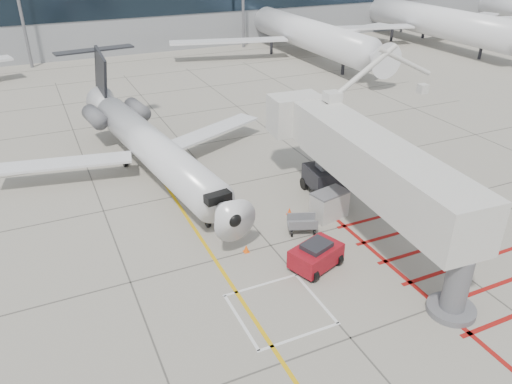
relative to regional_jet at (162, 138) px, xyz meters
name	(u,v)px	position (x,y,z in m)	size (l,w,h in m)	color
ground_plane	(305,286)	(3.38, -13.77, -3.59)	(260.00, 260.00, 0.00)	#9E9688
regional_jet	(162,138)	(0.00, 0.00, 0.00)	(21.73, 27.40, 7.18)	silver
jet_bridge	(381,178)	(9.12, -11.62, 0.33)	(9.29, 19.62, 7.85)	silver
pushback_tug	(316,255)	(4.65, -12.59, -2.80)	(2.72, 1.70, 1.59)	maroon
baggage_cart	(302,224)	(5.70, -9.26, -3.05)	(1.71, 1.08, 1.08)	slate
ground_power_unit	(329,205)	(8.07, -8.42, -2.71)	(2.23, 1.30, 1.76)	#BAB7B1
cone_nose	(246,248)	(1.86, -9.77, -3.36)	(0.33, 0.33, 0.46)	#F7560D
cone_side	(289,211)	(5.99, -7.16, -3.35)	(0.35, 0.35, 0.49)	#FF460D
bg_aircraft_c	(298,11)	(28.10, 32.23, 2.35)	(35.66, 39.62, 11.89)	silver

